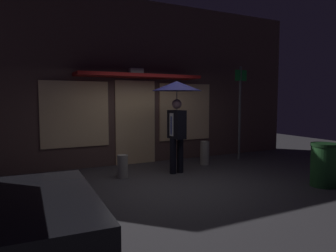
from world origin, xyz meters
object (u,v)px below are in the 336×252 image
at_px(sidewalk_bollard_2, 123,166).
at_px(trash_bin, 324,165).
at_px(sidewalk_bollard, 205,153).
at_px(person_with_umbrella, 177,100).
at_px(street_sign_post, 240,108).

distance_m(sidewalk_bollard_2, trash_bin, 4.10).
bearing_deg(sidewalk_bollard, person_with_umbrella, -155.75).
xyz_separation_m(sidewalk_bollard, trash_bin, (0.94, -2.78, 0.12)).
bearing_deg(trash_bin, sidewalk_bollard, 108.62).
distance_m(street_sign_post, trash_bin, 3.14).
height_order(person_with_umbrella, sidewalk_bollard, person_with_umbrella).
relative_size(street_sign_post, sidewalk_bollard_2, 5.20).
height_order(person_with_umbrella, trash_bin, person_with_umbrella).
bearing_deg(street_sign_post, sidewalk_bollard_2, -171.83).
relative_size(street_sign_post, trash_bin, 3.07).
bearing_deg(person_with_umbrella, street_sign_post, -79.08).
relative_size(sidewalk_bollard_2, trash_bin, 0.59).
xyz_separation_m(street_sign_post, sidewalk_bollard, (-1.28, -0.16, -1.17)).
distance_m(sidewalk_bollard, trash_bin, 2.94).
height_order(street_sign_post, sidewalk_bollard, street_sign_post).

